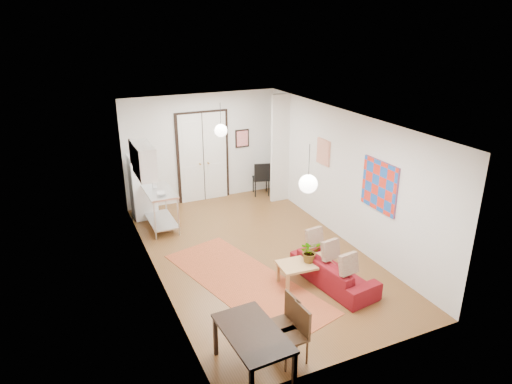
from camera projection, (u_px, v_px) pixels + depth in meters
name	position (u px, v px, depth m)	size (l,w,h in m)	color
floor	(256.00, 254.00, 9.73)	(7.00, 7.00, 0.00)	brown
ceiling	(256.00, 119.00, 8.69)	(4.20, 7.00, 0.02)	white
wall_back	(202.00, 148.00, 12.19)	(4.20, 0.02, 2.90)	silver
wall_front	(362.00, 273.00, 6.23)	(4.20, 0.02, 2.90)	silver
wall_left	(153.00, 207.00, 8.40)	(0.02, 7.00, 2.90)	silver
wall_right	(343.00, 176.00, 10.02)	(0.02, 7.00, 2.90)	silver
double_doors	(203.00, 157.00, 12.24)	(1.44, 0.06, 2.50)	silver
stub_partition	(280.00, 149.00, 12.09)	(0.50, 0.10, 2.90)	silver
wall_cabinet	(144.00, 161.00, 9.58)	(0.35, 1.00, 0.70)	white
painting_popart	(380.00, 186.00, 8.87)	(0.05, 1.00, 1.00)	red
painting_abstract	(323.00, 152.00, 10.56)	(0.05, 0.50, 0.60)	beige
poster_back	(242.00, 138.00, 12.55)	(0.40, 0.03, 0.50)	red
print_left	(132.00, 153.00, 9.93)	(0.03, 0.44, 0.54)	#95623E
pendant_back	(221.00, 131.00, 10.62)	(0.30, 0.30, 0.80)	white
pendant_front	(308.00, 184.00, 7.22)	(0.30, 0.30, 0.80)	white
kilim_rug	(245.00, 282.00, 8.68)	(1.40, 3.73, 0.01)	#BF522F
sofa	(334.00, 271.00, 8.55)	(1.81, 0.71, 0.53)	maroon
coffee_table	(305.00, 265.00, 8.53)	(1.03, 0.62, 0.44)	#A7824E
potted_plant	(310.00, 251.00, 8.47)	(0.39, 0.34, 0.43)	#36652D
kitchen_counter	(160.00, 203.00, 10.73)	(0.63, 1.25, 0.95)	silver
bowl	(162.00, 194.00, 10.34)	(0.22, 0.22, 0.05)	white
soap_bottle	(154.00, 183.00, 10.77)	(0.09, 0.09, 0.20)	teal
fridge	(143.00, 186.00, 11.28)	(0.57, 0.57, 1.61)	white
dining_table	(253.00, 336.00, 6.26)	(0.79, 1.30, 0.70)	black
dining_chair_near	(279.00, 317.00, 6.86)	(0.44, 0.60, 0.87)	#372011
dining_chair_far	(288.00, 329.00, 6.60)	(0.44, 0.60, 0.87)	#372011
black_side_chair	(260.00, 174.00, 12.89)	(0.54, 0.55, 0.97)	black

